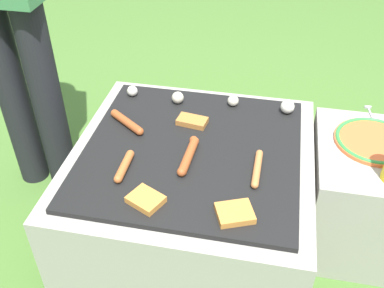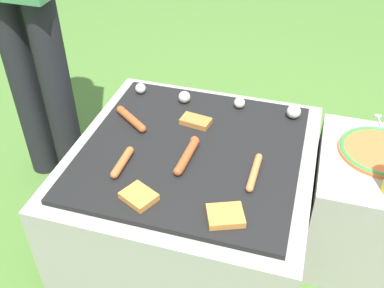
# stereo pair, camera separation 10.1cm
# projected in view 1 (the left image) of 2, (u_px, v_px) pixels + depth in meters

# --- Properties ---
(ground_plane) EXTENTS (14.00, 14.00, 0.00)m
(ground_plane) POSITION_uv_depth(u_px,v_px,m) (192.00, 232.00, 1.72)
(ground_plane) COLOR #47702D
(grill) EXTENTS (0.79, 0.79, 0.41)m
(grill) POSITION_uv_depth(u_px,v_px,m) (192.00, 194.00, 1.59)
(grill) COLOR #9E998E
(grill) RESTS_ON ground_plane
(side_ledge) EXTENTS (0.36, 0.44, 0.41)m
(side_ledge) POSITION_uv_depth(u_px,v_px,m) (360.00, 195.00, 1.58)
(side_ledge) COLOR #9E998E
(side_ledge) RESTS_ON ground_plane
(sausage_front_center) EXTENTS (0.02, 0.17, 0.02)m
(sausage_front_center) POSITION_uv_depth(u_px,v_px,m) (257.00, 168.00, 1.37)
(sausage_front_center) COLOR #C6753D
(sausage_front_center) RESTS_ON grill
(sausage_back_right) EXTENTS (0.04, 0.19, 0.03)m
(sausage_back_right) POSITION_uv_depth(u_px,v_px,m) (188.00, 155.00, 1.41)
(sausage_back_right) COLOR #A34C23
(sausage_back_right) RESTS_ON grill
(sausage_back_center) EXTENTS (0.03, 0.15, 0.03)m
(sausage_back_center) POSITION_uv_depth(u_px,v_px,m) (124.00, 166.00, 1.38)
(sausage_back_center) COLOR #B7602D
(sausage_back_center) RESTS_ON grill
(sausage_mid_right) EXTENTS (0.15, 0.12, 0.03)m
(sausage_mid_right) POSITION_uv_depth(u_px,v_px,m) (127.00, 122.00, 1.56)
(sausage_mid_right) COLOR #A34C23
(sausage_mid_right) RESTS_ON grill
(bread_slice_left) EXTENTS (0.12, 0.11, 0.02)m
(bread_slice_left) POSITION_uv_depth(u_px,v_px,m) (235.00, 213.00, 1.23)
(bread_slice_left) COLOR #D18438
(bread_slice_left) RESTS_ON grill
(bread_slice_right) EXTENTS (0.11, 0.07, 0.02)m
(bread_slice_right) POSITION_uv_depth(u_px,v_px,m) (192.00, 121.00, 1.57)
(bread_slice_right) COLOR #B27033
(bread_slice_right) RESTS_ON grill
(bread_slice_center) EXTENTS (0.12, 0.11, 0.02)m
(bread_slice_center) POSITION_uv_depth(u_px,v_px,m) (146.00, 199.00, 1.27)
(bread_slice_center) COLOR #D18438
(bread_slice_center) RESTS_ON grill
(mushroom_row) EXTENTS (0.63, 0.07, 0.05)m
(mushroom_row) POSITION_uv_depth(u_px,v_px,m) (218.00, 100.00, 1.65)
(mushroom_row) COLOR silver
(mushroom_row) RESTS_ON grill
(plate_colorful) EXTENTS (0.26, 0.26, 0.02)m
(plate_colorful) POSITION_uv_depth(u_px,v_px,m) (374.00, 141.00, 1.48)
(plate_colorful) COLOR orange
(plate_colorful) RESTS_ON side_ledge
(fork_utensil) EXTENTS (0.04, 0.20, 0.01)m
(fork_utensil) POSITION_uv_depth(u_px,v_px,m) (374.00, 120.00, 1.58)
(fork_utensil) COLOR silver
(fork_utensil) RESTS_ON side_ledge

